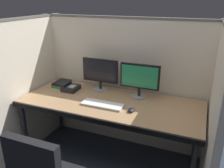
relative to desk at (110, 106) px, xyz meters
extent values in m
cube|color=beige|center=(0.00, 0.46, 0.08)|extent=(2.20, 0.05, 1.55)
cube|color=#605B56|center=(0.00, 0.46, 0.87)|extent=(2.21, 0.06, 0.02)
cube|color=beige|center=(-0.99, -0.09, 0.08)|extent=(0.05, 1.40, 1.55)
cube|color=#605B56|center=(-0.99, -0.09, 0.87)|extent=(0.06, 1.41, 0.02)
cube|color=beige|center=(0.99, -0.09, 0.08)|extent=(0.05, 1.40, 1.55)
cube|color=#997551|center=(0.00, 0.01, 0.03)|extent=(1.90, 0.80, 0.04)
cube|color=black|center=(0.00, -0.38, 0.03)|extent=(1.90, 0.02, 0.05)
cylinder|color=black|center=(-0.89, -0.33, -0.34)|extent=(0.04, 0.04, 0.70)
cylinder|color=black|center=(-0.89, 0.35, -0.34)|extent=(0.04, 0.04, 0.70)
cylinder|color=black|center=(0.89, 0.35, -0.34)|extent=(0.04, 0.04, 0.70)
cylinder|color=gray|center=(-0.23, 0.28, 0.06)|extent=(0.17, 0.17, 0.01)
cylinder|color=black|center=(-0.23, 0.28, 0.11)|extent=(0.03, 0.03, 0.09)
cube|color=black|center=(-0.23, 0.28, 0.29)|extent=(0.43, 0.03, 0.27)
cube|color=black|center=(-0.23, 0.26, 0.29)|extent=(0.39, 0.01, 0.23)
cylinder|color=gray|center=(0.25, 0.25, 0.06)|extent=(0.17, 0.17, 0.01)
cylinder|color=black|center=(0.25, 0.25, 0.11)|extent=(0.03, 0.03, 0.09)
cube|color=black|center=(0.25, 0.25, 0.29)|extent=(0.43, 0.03, 0.27)
cube|color=#268C59|center=(0.25, 0.23, 0.29)|extent=(0.39, 0.01, 0.23)
cube|color=silver|center=(-0.04, -0.11, 0.06)|extent=(0.43, 0.15, 0.02)
ellipsoid|color=black|center=(0.27, -0.12, 0.07)|extent=(0.06, 0.10, 0.03)
cylinder|color=#59595B|center=(0.27, -0.10, 0.08)|extent=(0.01, 0.01, 0.01)
cube|color=#26723F|center=(-0.74, 0.21, 0.06)|extent=(0.15, 0.21, 0.03)
cube|color=black|center=(-0.73, 0.21, 0.09)|extent=(0.15, 0.21, 0.03)
cube|color=black|center=(-0.55, 0.13, 0.08)|extent=(0.17, 0.19, 0.06)
cube|color=black|center=(-0.60, 0.13, 0.12)|extent=(0.04, 0.17, 0.03)
cube|color=gray|center=(-0.52, 0.12, 0.11)|extent=(0.07, 0.09, 0.00)
camera|label=1|loc=(0.85, -2.02, 1.08)|focal=36.97mm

